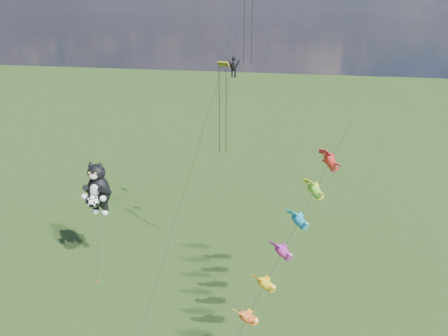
# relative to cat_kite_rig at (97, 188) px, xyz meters

# --- Properties ---
(ground) EXTENTS (300.00, 300.00, 0.00)m
(ground) POSITION_rel_cat_kite_rig_xyz_m (-4.10, -6.19, -8.34)
(ground) COLOR #18360D
(cat_kite_rig) EXTENTS (2.48, 4.17, 11.03)m
(cat_kite_rig) POSITION_rel_cat_kite_rig_xyz_m (0.00, 0.00, 0.00)
(cat_kite_rig) COLOR brown
(cat_kite_rig) RESTS_ON ground
(fish_windsock_rig) EXTENTS (8.57, 13.59, 16.04)m
(fish_windsock_rig) POSITION_rel_cat_kite_rig_xyz_m (18.40, -6.44, 0.67)
(fish_windsock_rig) COLOR brown
(fish_windsock_rig) RESTS_ON ground
(parafoil_rig) EXTENTS (6.02, 16.81, 27.00)m
(parafoil_rig) POSITION_rel_cat_kite_rig_xyz_m (12.12, 3.01, 11.13)
(parafoil_rig) COLOR brown
(parafoil_rig) RESTS_ON ground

